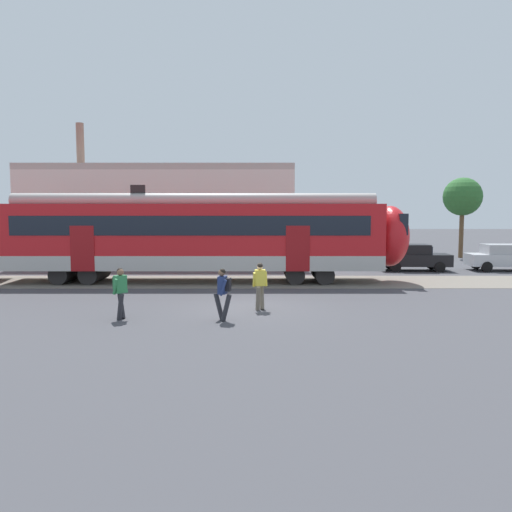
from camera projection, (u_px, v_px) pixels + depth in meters
name	position (u px, v px, depth m)	size (l,w,h in m)	color
ground_plane	(247.00, 308.00, 17.92)	(160.00, 160.00, 0.00)	#424247
commuter_train	(17.00, 236.00, 24.28)	(38.05, 3.07, 4.73)	#B7B2AD
pedestrian_green	(118.00, 289.00, 15.91)	(0.50, 0.69, 1.67)	#28282D
pedestrian_navy	(221.00, 290.00, 15.72)	(0.62, 0.59, 1.67)	#28282D
pedestrian_yellow	(258.00, 283.00, 17.43)	(0.54, 0.67, 1.67)	#6B6051
parked_car_black	(412.00, 257.00, 29.07)	(4.08, 1.91, 1.54)	black
parked_car_silver	(500.00, 257.00, 29.13)	(4.07, 1.89, 1.54)	#B7BABF
background_building	(159.00, 215.00, 33.01)	(17.35, 5.00, 9.20)	beige
street_tree_right	(460.00, 197.00, 36.86)	(2.81, 2.81, 5.94)	brown
street_tree_left	(53.00, 192.00, 33.96)	(2.99, 2.99, 6.30)	brown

